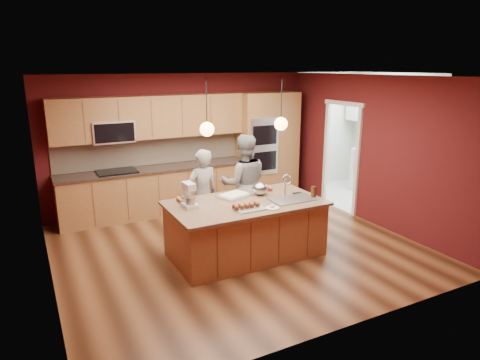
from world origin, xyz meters
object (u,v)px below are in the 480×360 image
stand_mixer (189,197)px  mixing_bowl (260,189)px  person_left (202,195)px  person_right (244,184)px  island (246,228)px

stand_mixer → mixing_bowl: size_ratio=1.46×
person_left → person_right: (0.78, 0.00, 0.09)m
person_left → person_right: 0.79m
person_left → stand_mixer: person_left is taller
person_right → mixing_bowl: person_right is taller
island → person_right: size_ratio=1.35×
island → person_right: 1.09m
stand_mixer → mixing_bowl: (1.22, 0.06, -0.06)m
stand_mixer → mixing_bowl: bearing=0.1°
person_right → mixing_bowl: 0.70m
person_right → person_left: bearing=18.6°
island → person_left: (-0.34, 0.91, 0.33)m
person_left → person_right: size_ratio=0.89×
mixing_bowl → island: bearing=-149.1°
person_left → mixing_bowl: person_left is taller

